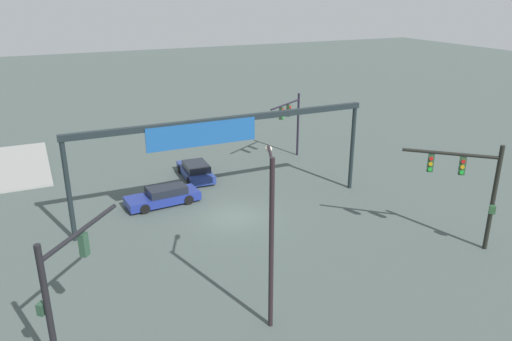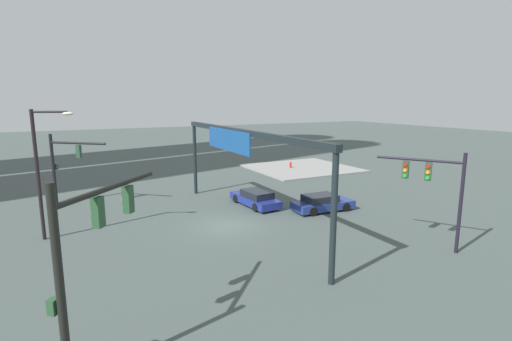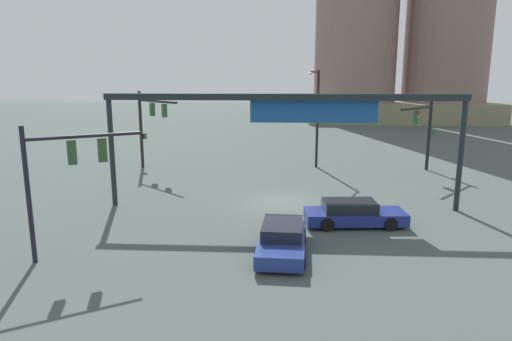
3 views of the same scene
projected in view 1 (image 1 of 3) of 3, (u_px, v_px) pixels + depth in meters
The scene contains 8 objects.
ground_plane at pixel (234, 216), 30.63m from camera, with size 184.10×184.10×0.00m, color #45524E.
traffic_signal_near_corner at pixel (291, 116), 39.70m from camera, with size 3.81×2.45×5.31m.
traffic_signal_opposite_side at pixel (63, 280), 17.64m from camera, with size 3.49×3.71×5.42m.
traffic_signal_cross_street at pixel (472, 181), 25.84m from camera, with size 3.76×3.69×5.88m.
streetlamp_curved_arm at pixel (271, 230), 19.46m from camera, with size 1.06×2.20×7.44m.
overhead_sign_gantry at pixel (222, 134), 29.47m from camera, with size 18.98×0.43×6.15m.
sedan_car_approaching at pixel (164, 196), 32.22m from camera, with size 4.88×2.17×1.21m.
sedan_car_waiting_far at pixel (196, 171), 36.71m from camera, with size 2.09×4.56×1.21m.
Camera 1 is at (10.42, 25.76, 13.27)m, focal length 34.54 mm.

